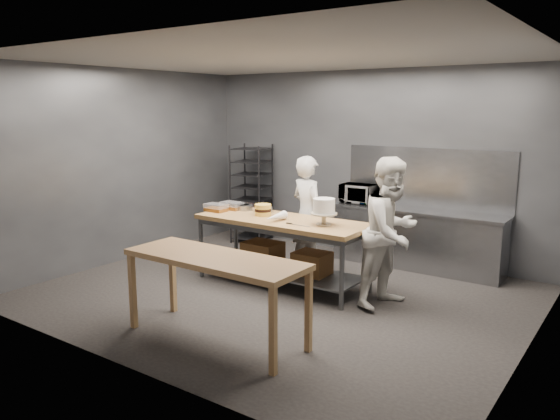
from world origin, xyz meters
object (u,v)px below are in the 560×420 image
object	(u,v)px
work_table	(282,244)
near_counter	(215,264)
frosted_cake_stand	(324,208)
chef_behind	(308,215)
layer_cake	(263,210)
microwave	(358,194)
chef_right	(391,232)
speed_rack	(252,194)

from	to	relation	value
work_table	near_counter	distance (m)	1.95
frosted_cake_stand	chef_behind	bearing A→B (deg)	133.98
chef_behind	layer_cake	world-z (taller)	chef_behind
work_table	near_counter	world-z (taller)	work_table
work_table	chef_behind	size ratio (longest dim) A/B	1.39
microwave	frosted_cake_stand	size ratio (longest dim) A/B	1.57
microwave	layer_cake	size ratio (longest dim) A/B	2.35
work_table	chef_behind	bearing A→B (deg)	93.56
chef_right	layer_cake	xyz separation A→B (m)	(-1.88, -0.07, 0.08)
near_counter	microwave	xyz separation A→B (m)	(-0.26, 3.71, 0.24)
work_table	frosted_cake_stand	xyz separation A→B (m)	(0.66, -0.02, 0.57)
chef_right	microwave	size ratio (longest dim) A/B	3.38
frosted_cake_stand	layer_cake	bearing A→B (deg)	176.86
near_counter	microwave	bearing A→B (deg)	94.03
frosted_cake_stand	layer_cake	distance (m)	1.03
microwave	layer_cake	world-z (taller)	microwave
work_table	speed_rack	world-z (taller)	speed_rack
chef_right	speed_rack	bearing A→B (deg)	78.05
near_counter	speed_rack	size ratio (longest dim) A/B	1.14
speed_rack	frosted_cake_stand	xyz separation A→B (m)	(2.55, -1.77, 0.29)
work_table	chef_right	xyz separation A→B (m)	(1.53, 0.11, 0.34)
speed_rack	frosted_cake_stand	size ratio (longest dim) A/B	5.07
speed_rack	chef_right	bearing A→B (deg)	-25.59
chef_behind	microwave	world-z (taller)	chef_behind
speed_rack	layer_cake	size ratio (longest dim) A/B	7.58
near_counter	layer_cake	world-z (taller)	layer_cake
work_table	speed_rack	xyz separation A→B (m)	(-1.90, 1.75, 0.28)
work_table	near_counter	size ratio (longest dim) A/B	1.20
chef_behind	chef_right	xyz separation A→B (m)	(1.57, -0.60, 0.05)
chef_behind	chef_right	bearing A→B (deg)	179.08
near_counter	microwave	size ratio (longest dim) A/B	3.69
work_table	speed_rack	bearing A→B (deg)	137.28
chef_behind	frosted_cake_stand	size ratio (longest dim) A/B	4.98
chef_right	microwave	bearing A→B (deg)	51.24
frosted_cake_stand	layer_cake	size ratio (longest dim) A/B	1.50
chef_right	layer_cake	world-z (taller)	chef_right
near_counter	speed_rack	bearing A→B (deg)	123.03
microwave	near_counter	bearing A→B (deg)	-85.97
work_table	microwave	world-z (taller)	microwave
microwave	layer_cake	xyz separation A→B (m)	(-0.56, -1.79, -0.05)
chef_right	frosted_cake_stand	world-z (taller)	chef_right
work_table	chef_right	distance (m)	1.57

